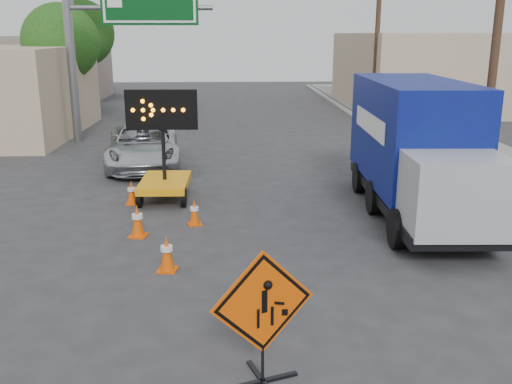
{
  "coord_description": "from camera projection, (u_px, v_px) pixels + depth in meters",
  "views": [
    {
      "loc": [
        0.18,
        -6.95,
        4.56
      ],
      "look_at": [
        0.65,
        3.49,
        1.65
      ],
      "focal_mm": 40.0,
      "sensor_mm": 36.0,
      "label": 1
    }
  ],
  "objects": [
    {
      "name": "ground",
      "position": [
        221.0,
        375.0,
        7.9
      ],
      "size": [
        100.0,
        100.0,
        0.0
      ],
      "primitive_type": "plane",
      "color": "#2D2D30",
      "rests_on": "ground"
    },
    {
      "name": "curb_right",
      "position": [
        407.0,
        151.0,
        22.64
      ],
      "size": [
        0.4,
        60.0,
        0.12
      ],
      "primitive_type": "cube",
      "color": "gray",
      "rests_on": "ground"
    },
    {
      "name": "sidewalk_right",
      "position": [
        464.0,
        150.0,
        22.73
      ],
      "size": [
        4.0,
        60.0,
        0.15
      ],
      "primitive_type": "cube",
      "color": "gray",
      "rests_on": "ground"
    },
    {
      "name": "storefront_left_far",
      "position": [
        10.0,
        69.0,
        39.39
      ],
      "size": [
        12.0,
        10.0,
        4.4
      ],
      "primitive_type": "cube",
      "color": "gray",
      "rests_on": "ground"
    },
    {
      "name": "building_right_far",
      "position": [
        429.0,
        70.0,
        36.72
      ],
      "size": [
        10.0,
        14.0,
        4.6
      ],
      "primitive_type": "cube",
      "color": "tan",
      "rests_on": "ground"
    },
    {
      "name": "highway_gantry",
      "position": [
        118.0,
        21.0,
        23.63
      ],
      "size": [
        6.18,
        0.38,
        6.9
      ],
      "color": "slate",
      "rests_on": "ground"
    },
    {
      "name": "utility_pole_near",
      "position": [
        497.0,
        29.0,
        16.62
      ],
      "size": [
        1.8,
        0.26,
        9.0
      ],
      "color": "#472E1E",
      "rests_on": "ground"
    },
    {
      "name": "utility_pole_far",
      "position": [
        377.0,
        31.0,
        30.09
      ],
      "size": [
        1.8,
        0.26,
        9.0
      ],
      "color": "#472E1E",
      "rests_on": "ground"
    },
    {
      "name": "tree_left_near",
      "position": [
        61.0,
        42.0,
        27.62
      ],
      "size": [
        3.71,
        3.71,
        6.03
      ],
      "color": "#472E1E",
      "rests_on": "ground"
    },
    {
      "name": "tree_left_far",
      "position": [
        81.0,
        33.0,
        35.16
      ],
      "size": [
        4.1,
        4.1,
        6.66
      ],
      "color": "#472E1E",
      "rests_on": "ground"
    },
    {
      "name": "construction_sign",
      "position": [
        263.0,
        315.0,
        7.45
      ],
      "size": [
        1.38,
        0.99,
        1.92
      ],
      "rotation": [
        0.0,
        0.0,
        0.34
      ],
      "color": "black",
      "rests_on": "ground"
    },
    {
      "name": "arrow_board",
      "position": [
        165.0,
        176.0,
        16.1
      ],
      "size": [
        1.97,
        2.21,
        3.11
      ],
      "rotation": [
        0.0,
        0.0,
        -0.02
      ],
      "color": "orange",
      "rests_on": "ground"
    },
    {
      "name": "pickup_truck",
      "position": [
        143.0,
        146.0,
        20.18
      ],
      "size": [
        3.1,
        5.59,
        1.48
      ],
      "primitive_type": "imported",
      "rotation": [
        0.0,
        0.0,
        0.12
      ],
      "color": "silver",
      "rests_on": "ground"
    },
    {
      "name": "box_truck",
      "position": [
        416.0,
        156.0,
        14.55
      ],
      "size": [
        2.51,
        7.26,
        3.41
      ],
      "rotation": [
        0.0,
        0.0,
        -0.04
      ],
      "color": "black",
      "rests_on": "ground"
    },
    {
      "name": "cone_a",
      "position": [
        167.0,
        253.0,
        11.28
      ],
      "size": [
        0.43,
        0.43,
        0.74
      ],
      "rotation": [
        0.0,
        0.0,
        -0.16
      ],
      "color": "#E14C04",
      "rests_on": "ground"
    },
    {
      "name": "cone_b",
      "position": [
        137.0,
        221.0,
        13.19
      ],
      "size": [
        0.47,
        0.47,
        0.78
      ],
      "rotation": [
        0.0,
        0.0,
        -0.22
      ],
      "color": "#E14C04",
      "rests_on": "ground"
    },
    {
      "name": "cone_c",
      "position": [
        194.0,
        212.0,
        14.02
      ],
      "size": [
        0.41,
        0.41,
        0.66
      ],
      "rotation": [
        0.0,
        0.0,
        0.28
      ],
      "color": "#E14C04",
      "rests_on": "ground"
    },
    {
      "name": "cone_d",
      "position": [
        132.0,
        192.0,
        15.73
      ],
      "size": [
        0.35,
        0.35,
        0.67
      ],
      "rotation": [
        0.0,
        0.0,
        0.03
      ],
      "color": "#E14C04",
      "rests_on": "ground"
    }
  ]
}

